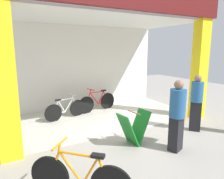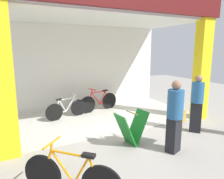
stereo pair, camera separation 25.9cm
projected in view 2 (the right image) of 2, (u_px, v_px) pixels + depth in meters
name	position (u px, v px, depth m)	size (l,w,h in m)	color
ground_plane	(124.00, 133.00, 6.08)	(20.98, 20.98, 0.00)	#9E9991
shop_facade	(100.00, 55.00, 7.21)	(6.69, 3.55, 4.05)	beige
bicycle_inside_0	(67.00, 109.00, 7.29)	(1.52, 0.46, 0.85)	black
bicycle_inside_1	(99.00, 102.00, 8.16)	(1.67, 0.48, 0.93)	black
bicycle_parked_0	(71.00, 178.00, 3.33)	(1.29, 1.23, 0.96)	black
sandwich_board_sign	(131.00, 128.00, 5.28)	(0.85, 0.55, 0.86)	#197226
pedestrian_1	(197.00, 103.00, 6.01)	(0.49, 0.49, 1.69)	black
pedestrian_3	(175.00, 115.00, 4.83)	(0.70, 0.48, 1.72)	black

